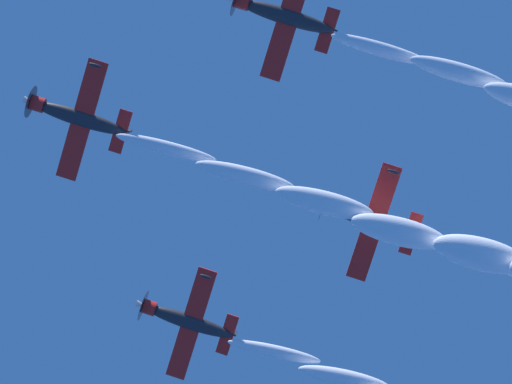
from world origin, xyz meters
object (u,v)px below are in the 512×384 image
at_px(airplane_left_wingman, 282,15).
at_px(airplane_slot_tail, 368,219).
at_px(airplane_right_wingman, 186,320).
at_px(airplane_lead, 77,117).

xyz_separation_m(airplane_left_wingman, airplane_slot_tail, (-15.78, 3.63, -0.96)).
xyz_separation_m(airplane_left_wingman, airplane_right_wingman, (-21.47, -11.20, -0.83)).
height_order(airplane_lead, airplane_slot_tail, airplane_lead).
bearing_deg(airplane_right_wingman, airplane_left_wingman, 27.54).
height_order(airplane_lead, airplane_left_wingman, airplane_left_wingman).
relative_size(airplane_left_wingman, airplane_slot_tail, 1.00).
distance_m(airplane_left_wingman, airplane_slot_tail, 16.22).
height_order(airplane_left_wingman, airplane_slot_tail, airplane_left_wingman).
bearing_deg(airplane_right_wingman, airplane_lead, -15.20).
bearing_deg(airplane_lead, airplane_left_wingman, 74.09).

